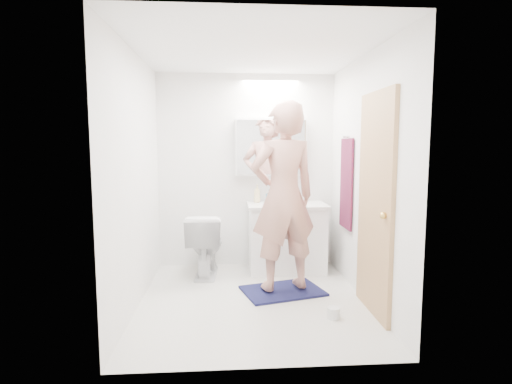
{
  "coord_description": "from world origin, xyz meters",
  "views": [
    {
      "loc": [
        -0.24,
        -3.9,
        1.53
      ],
      "look_at": [
        0.05,
        0.25,
        1.05
      ],
      "focal_mm": 28.77,
      "sensor_mm": 36.0,
      "label": 1
    }
  ],
  "objects": [
    {
      "name": "door_knob",
      "position": [
        1.04,
        -0.65,
        0.95
      ],
      "size": [
        0.06,
        0.06,
        0.06
      ],
      "primitive_type": "sphere",
      "color": "gold",
      "rests_on": "door"
    },
    {
      "name": "medicine_cabinet",
      "position": [
        0.3,
        1.18,
        1.5
      ],
      "size": [
        0.88,
        0.14,
        0.7
      ],
      "primitive_type": "cube",
      "color": "white",
      "rests_on": "wall_back"
    },
    {
      "name": "door",
      "position": [
        1.08,
        -0.35,
        1.0
      ],
      "size": [
        0.04,
        0.8,
        2.0
      ],
      "primitive_type": "cube",
      "color": "tan",
      "rests_on": "wall_right"
    },
    {
      "name": "wall_right",
      "position": [
        1.1,
        0.0,
        1.2
      ],
      "size": [
        0.0,
        2.5,
        2.5
      ],
      "primitive_type": "plane",
      "rotation": [
        1.57,
        0.0,
        -1.57
      ],
      "color": "white",
      "rests_on": "floor"
    },
    {
      "name": "person",
      "position": [
        0.33,
        0.2,
        1.0
      ],
      "size": [
        0.8,
        0.63,
        1.91
      ],
      "primitive_type": "imported",
      "rotation": [
        0.0,
        0.0,
        3.41
      ],
      "color": "tan",
      "rests_on": "bath_rug"
    },
    {
      "name": "faucet",
      "position": [
        0.47,
        1.19,
        0.9
      ],
      "size": [
        0.02,
        0.02,
        0.16
      ],
      "primitive_type": "cylinder",
      "color": "silver",
      "rests_on": "countertop"
    },
    {
      "name": "wall_left",
      "position": [
        -1.1,
        0.0,
        1.2
      ],
      "size": [
        0.0,
        2.5,
        2.5
      ],
      "primitive_type": "plane",
      "rotation": [
        1.57,
        0.0,
        1.57
      ],
      "color": "white",
      "rests_on": "floor"
    },
    {
      "name": "countertop",
      "position": [
        0.47,
        0.96,
        0.8
      ],
      "size": [
        0.95,
        0.58,
        0.04
      ],
      "primitive_type": "cube",
      "color": "silver",
      "rests_on": "vanity_cabinet"
    },
    {
      "name": "bath_rug",
      "position": [
        0.33,
        0.2,
        0.01
      ],
      "size": [
        0.92,
        0.74,
        0.02
      ],
      "primitive_type": "cube",
      "rotation": [
        0.0,
        0.0,
        0.27
      ],
      "color": "#13183D",
      "rests_on": "floor"
    },
    {
      "name": "mirror_panel",
      "position": [
        0.3,
        1.1,
        1.5
      ],
      "size": [
        0.84,
        0.01,
        0.66
      ],
      "primitive_type": "cube",
      "color": "silver",
      "rests_on": "medicine_cabinet"
    },
    {
      "name": "soap_bottle_b",
      "position": [
        0.28,
        1.15,
        0.9
      ],
      "size": [
        0.09,
        0.09,
        0.16
      ],
      "primitive_type": "imported",
      "rotation": [
        0.0,
        0.0,
        -0.37
      ],
      "color": "#5390B2",
      "rests_on": "countertop"
    },
    {
      "name": "floor",
      "position": [
        0.0,
        0.0,
        0.0
      ],
      "size": [
        2.5,
        2.5,
        0.0
      ],
      "primitive_type": "plane",
      "color": "silver",
      "rests_on": "ground"
    },
    {
      "name": "soap_bottle_a",
      "position": [
        0.12,
        1.11,
        0.93
      ],
      "size": [
        0.09,
        0.09,
        0.22
      ],
      "primitive_type": "imported",
      "rotation": [
        0.0,
        0.0,
        0.11
      ],
      "color": "beige",
      "rests_on": "countertop"
    },
    {
      "name": "wall_back",
      "position": [
        0.0,
        1.25,
        1.2
      ],
      "size": [
        2.5,
        0.0,
        2.5
      ],
      "primitive_type": "plane",
      "rotation": [
        1.57,
        0.0,
        0.0
      ],
      "color": "white",
      "rests_on": "floor"
    },
    {
      "name": "toilet",
      "position": [
        -0.51,
        0.85,
        0.37
      ],
      "size": [
        0.45,
        0.74,
        0.74
      ],
      "primitive_type": "imported",
      "rotation": [
        0.0,
        0.0,
        3.09
      ],
      "color": "white",
      "rests_on": "floor"
    },
    {
      "name": "toilet_paper_roll",
      "position": [
        0.69,
        -0.48,
        0.05
      ],
      "size": [
        0.11,
        0.11,
        0.1
      ],
      "primitive_type": "cylinder",
      "color": "silver",
      "rests_on": "floor"
    },
    {
      "name": "towel",
      "position": [
        1.08,
        0.55,
        1.1
      ],
      "size": [
        0.02,
        0.42,
        1.0
      ],
      "primitive_type": "cube",
      "color": "black",
      "rests_on": "wall_right"
    },
    {
      "name": "toothbrush_cup",
      "position": [
        0.64,
        1.12,
        0.86
      ],
      "size": [
        0.09,
        0.09,
        0.08
      ],
      "primitive_type": "imported",
      "rotation": [
        0.0,
        0.0,
        -0.0
      ],
      "color": "#4667D4",
      "rests_on": "countertop"
    },
    {
      "name": "ceiling",
      "position": [
        0.0,
        0.0,
        2.4
      ],
      "size": [
        2.5,
        2.5,
        0.0
      ],
      "primitive_type": "plane",
      "rotation": [
        3.14,
        0.0,
        0.0
      ],
      "color": "white",
      "rests_on": "floor"
    },
    {
      "name": "vanity_cabinet",
      "position": [
        0.47,
        0.96,
        0.39
      ],
      "size": [
        0.9,
        0.55,
        0.78
      ],
      "primitive_type": "cube",
      "color": "white",
      "rests_on": "floor"
    },
    {
      "name": "sink_basin",
      "position": [
        0.47,
        0.99,
        0.84
      ],
      "size": [
        0.36,
        0.36,
        0.03
      ],
      "primitive_type": "cylinder",
      "color": "white",
      "rests_on": "countertop"
    },
    {
      "name": "towel_hook",
      "position": [
        1.07,
        0.55,
        1.62
      ],
      "size": [
        0.07,
        0.02,
        0.02
      ],
      "primitive_type": "cylinder",
      "rotation": [
        0.0,
        1.57,
        0.0
      ],
      "color": "silver",
      "rests_on": "wall_right"
    },
    {
      "name": "wall_front",
      "position": [
        0.0,
        -1.25,
        1.2
      ],
      "size": [
        2.5,
        0.0,
        2.5
      ],
      "primitive_type": "plane",
      "rotation": [
        -1.57,
        0.0,
        0.0
      ],
      "color": "white",
      "rests_on": "floor"
    }
  ]
}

